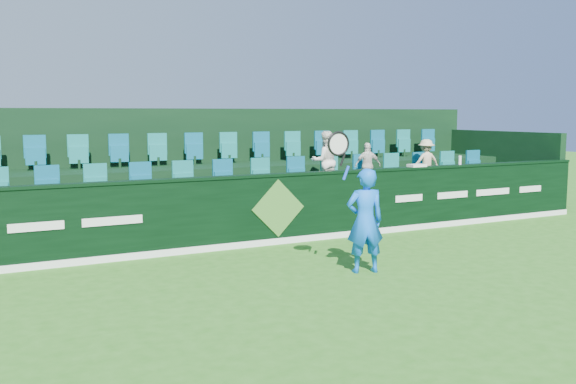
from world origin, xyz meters
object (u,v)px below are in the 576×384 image
drinks_bottle (460,160)px  spectator_left (325,161)px  towel (417,165)px  tennis_player (365,220)px  spectator_right (426,162)px  spectator_middle (368,165)px

drinks_bottle → spectator_left: bearing=158.3°
spectator_left → towel: 1.97m
tennis_player → spectator_right: tennis_player is taller
spectator_middle → towel: 1.23m
tennis_player → drinks_bottle: 5.12m
spectator_left → drinks_bottle: 3.03m
towel → tennis_player: bearing=-139.8°
spectator_middle → spectator_left: bearing=14.7°
spectator_right → towel: 1.62m
spectator_middle → spectator_right: 1.67m
spectator_middle → spectator_right: bearing=-165.3°
tennis_player → spectator_right: bearing=41.2°
spectator_middle → drinks_bottle: 2.04m
spectator_left → tennis_player: bearing=77.7°
tennis_player → drinks_bottle: size_ratio=11.32×
towel → spectator_right: bearing=43.7°
drinks_bottle → spectator_right: bearing=91.7°
tennis_player → spectator_left: bearing=68.0°
spectator_left → spectator_middle: 1.13m
tennis_player → spectator_middle: (2.64, 3.77, 0.48)m
tennis_player → spectator_right: (4.31, 3.77, 0.50)m
tennis_player → drinks_bottle: bearing=31.4°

